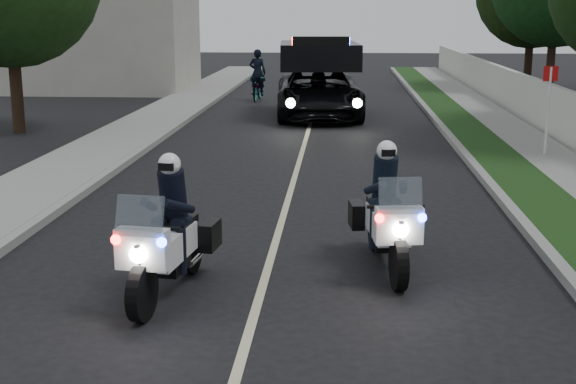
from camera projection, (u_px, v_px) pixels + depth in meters
name	position (u px, v px, depth m)	size (l,w,h in m)	color
ground	(261.00, 291.00, 10.20)	(120.00, 120.00, 0.00)	black
curb_right	(464.00, 154.00, 19.63)	(0.20, 60.00, 0.15)	gray
grass_verge	(492.00, 154.00, 19.58)	(1.20, 60.00, 0.16)	#193814
sidewalk_right	(545.00, 154.00, 19.49)	(1.40, 60.00, 0.16)	gray
curb_left	(143.00, 150.00, 20.18)	(0.20, 60.00, 0.15)	gray
sidewalk_left	(102.00, 149.00, 20.25)	(2.00, 60.00, 0.16)	gray
building_far	(100.00, 13.00, 35.35)	(8.00, 6.00, 7.00)	#A8A396
lane_marking	(301.00, 154.00, 19.92)	(0.12, 50.00, 0.01)	#BFB78C
police_moto_left	(170.00, 294.00, 10.11)	(0.76, 2.16, 1.83)	silver
police_moto_right	(385.00, 267.00, 11.15)	(0.75, 2.14, 1.82)	silver
police_suv	(319.00, 117.00, 26.98)	(2.83, 6.11, 2.97)	black
bicycle	(258.00, 100.00, 31.99)	(0.66, 1.89, 0.99)	black
cyclist	(258.00, 100.00, 31.99)	(0.67, 0.45, 1.87)	black
sign_post	(544.00, 160.00, 19.15)	(0.37, 0.37, 2.37)	red
tree_right_d	(548.00, 94.00, 34.37)	(5.61, 5.61, 9.36)	#143E14
tree_right_e	(526.00, 89.00, 36.53)	(5.22, 5.22, 8.71)	black
tree_left_near	(20.00, 132.00, 23.54)	(5.35, 5.35, 8.92)	#1A3A13
tree_left_far	(125.00, 86.00, 37.87)	(6.63, 6.63, 11.04)	#163510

